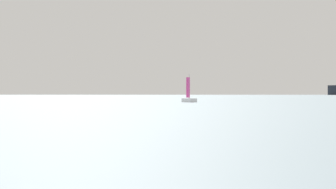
% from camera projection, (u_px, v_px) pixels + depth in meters
% --- Properties ---
extents(small_sailboat, '(5.31, 6.48, 8.39)m').
position_uv_depth(small_sailboat, '(189.00, 99.00, 209.82)').
color(small_sailboat, white).
rests_on(small_sailboat, ground_plane).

